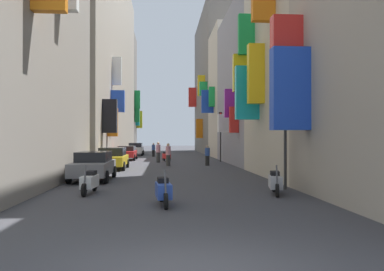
{
  "coord_description": "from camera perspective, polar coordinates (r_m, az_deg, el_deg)",
  "views": [
    {
      "loc": [
        -0.36,
        -5.64,
        2.11
      ],
      "look_at": [
        2.62,
        34.38,
        2.38
      ],
      "focal_mm": 35.46,
      "sensor_mm": 36.0,
      "label": 1
    }
  ],
  "objects": [
    {
      "name": "parked_car_white",
      "position": [
        47.0,
        -8.48,
        -2.0
      ],
      "size": [
        1.9,
        4.25,
        1.51
      ],
      "color": "white",
      "rests_on": "ground"
    },
    {
      "name": "building_right_mid_b",
      "position": [
        32.72,
        10.66,
        7.22
      ],
      "size": [
        7.06,
        12.68,
        12.89
      ],
      "color": "gray",
      "rests_on": "ground"
    },
    {
      "name": "pedestrian_near_left",
      "position": [
        32.86,
        -5.1,
        -2.51
      ],
      "size": [
        0.38,
        0.38,
        1.78
      ],
      "color": "#323232",
      "rests_on": "ground"
    },
    {
      "name": "building_left_far",
      "position": [
        63.28,
        -11.2,
        6.17
      ],
      "size": [
        6.99,
        6.48,
        18.71
      ],
      "color": "slate",
      "rests_on": "ground"
    },
    {
      "name": "pedestrian_near_right",
      "position": [
        28.78,
        -3.6,
        -2.89
      ],
      "size": [
        0.53,
        0.53,
        1.71
      ],
      "color": "#343434",
      "rests_on": "ground"
    },
    {
      "name": "traffic_light_near_corner",
      "position": [
        33.44,
        4.31,
        1.11
      ],
      "size": [
        0.26,
        0.34,
        4.4
      ],
      "color": "#2D2D2D",
      "rests_on": "ground"
    },
    {
      "name": "scooter_white",
      "position": [
        14.94,
        -15.14,
        -6.7
      ],
      "size": [
        0.53,
        1.97,
        1.13
      ],
      "color": "silver",
      "rests_on": "ground"
    },
    {
      "name": "building_right_mid_c",
      "position": [
        42.74,
        7.08,
        6.22
      ],
      "size": [
        7.31,
        7.9,
        14.07
      ],
      "color": "#BCB29E",
      "rests_on": "ground"
    },
    {
      "name": "pedestrian_crossing",
      "position": [
        29.08,
        2.32,
        -3.03
      ],
      "size": [
        0.48,
        0.48,
        1.56
      ],
      "color": "black",
      "rests_on": "ground"
    },
    {
      "name": "traffic_light_far_corner",
      "position": [
        16.03,
        13.86,
        1.98
      ],
      "size": [
        0.26,
        0.34,
        4.04
      ],
      "color": "#2D2D2D",
      "rests_on": "ground"
    },
    {
      "name": "pedestrian_mid_street",
      "position": [
        43.37,
        -5.83,
        -2.17
      ],
      "size": [
        0.45,
        0.45,
        1.54
      ],
      "color": "black",
      "rests_on": "ground"
    },
    {
      "name": "scooter_silver",
      "position": [
        14.65,
        12.42,
        -6.83
      ],
      "size": [
        0.66,
        1.91,
        1.13
      ],
      "color": "#ADADB2",
      "rests_on": "ground"
    },
    {
      "name": "parked_car_grey",
      "position": [
        19.65,
        -14.61,
        -4.33
      ],
      "size": [
        1.88,
        4.21,
        1.43
      ],
      "color": "slate",
      "rests_on": "ground"
    },
    {
      "name": "building_right_far",
      "position": [
        56.78,
        4.28,
        7.58
      ],
      "size": [
        7.27,
        20.06,
        19.99
      ],
      "color": "slate",
      "rests_on": "ground"
    },
    {
      "name": "ground_plane",
      "position": [
        35.71,
        -3.68,
        -3.78
      ],
      "size": [
        140.0,
        140.0,
        0.0
      ],
      "primitive_type": "plane",
      "color": "#38383D"
    },
    {
      "name": "parked_car_yellow",
      "position": [
        26.28,
        -11.87,
        -3.31
      ],
      "size": [
        1.98,
        4.18,
        1.46
      ],
      "color": "gold",
      "rests_on": "ground"
    },
    {
      "name": "building_left_mid_c",
      "position": [
        44.17,
        -14.39,
        11.11
      ],
      "size": [
        7.19,
        33.08,
        21.83
      ],
      "color": "#9E9384",
      "rests_on": "ground"
    },
    {
      "name": "scooter_blue",
      "position": [
        12.04,
        -4.32,
        -8.24
      ],
      "size": [
        0.55,
        1.9,
        1.13
      ],
      "color": "#2D4CAD",
      "rests_on": "ground"
    },
    {
      "name": "scooter_red",
      "position": [
        34.67,
        -3.86,
        -3.11
      ],
      "size": [
        0.79,
        1.8,
        1.13
      ],
      "color": "red",
      "rests_on": "ground"
    },
    {
      "name": "parked_car_red",
      "position": [
        37.22,
        -9.8,
        -2.53
      ],
      "size": [
        1.88,
        4.47,
        1.34
      ],
      "color": "#B21E1E",
      "rests_on": "ground"
    }
  ]
}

